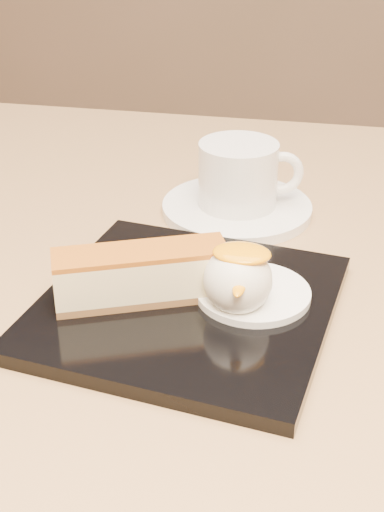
% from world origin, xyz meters
% --- Properties ---
extents(table, '(0.80, 0.80, 0.72)m').
position_xyz_m(table, '(0.00, 0.00, 0.56)').
color(table, black).
rests_on(table, ground).
extents(dessert_plate, '(0.25, 0.25, 0.01)m').
position_xyz_m(dessert_plate, '(0.00, -0.08, 0.73)').
color(dessert_plate, black).
rests_on(dessert_plate, table).
extents(cheesecake, '(0.14, 0.08, 0.04)m').
position_xyz_m(cheesecake, '(-0.03, -0.09, 0.75)').
color(cheesecake, brown).
rests_on(cheesecake, dessert_plate).
extents(cream_smear, '(0.09, 0.09, 0.01)m').
position_xyz_m(cream_smear, '(0.05, -0.07, 0.73)').
color(cream_smear, white).
rests_on(cream_smear, dessert_plate).
extents(ice_cream_scoop, '(0.05, 0.05, 0.05)m').
position_xyz_m(ice_cream_scoop, '(0.04, -0.09, 0.76)').
color(ice_cream_scoop, white).
rests_on(ice_cream_scoop, cream_smear).
extents(mango_sauce, '(0.04, 0.03, 0.01)m').
position_xyz_m(mango_sauce, '(0.04, -0.09, 0.78)').
color(mango_sauce, '#FF9808').
rests_on(mango_sauce, ice_cream_scoop).
extents(mint_sprig, '(0.03, 0.02, 0.00)m').
position_xyz_m(mint_sprig, '(0.02, -0.04, 0.74)').
color(mint_sprig, green).
rests_on(mint_sprig, cream_smear).
extents(saucer, '(0.15, 0.15, 0.01)m').
position_xyz_m(saucer, '(0.01, 0.10, 0.72)').
color(saucer, white).
rests_on(saucer, table).
extents(coffee_cup, '(0.10, 0.08, 0.06)m').
position_xyz_m(coffee_cup, '(0.02, 0.10, 0.76)').
color(coffee_cup, white).
rests_on(coffee_cup, saucer).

